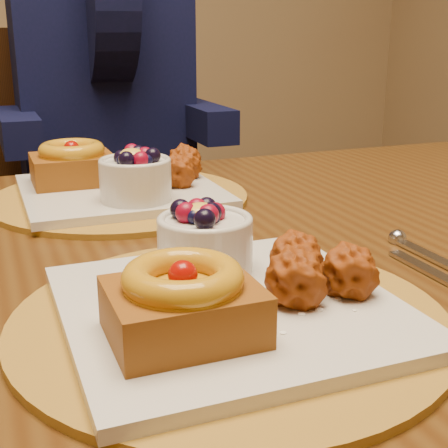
{
  "coord_description": "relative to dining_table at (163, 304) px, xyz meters",
  "views": [
    {
      "loc": [
        -0.17,
        -0.77,
        1.0
      ],
      "look_at": [
        0.03,
        -0.26,
        0.83
      ],
      "focal_mm": 50.0,
      "sensor_mm": 36.0,
      "label": 1
    }
  ],
  "objects": [
    {
      "name": "dining_table",
      "position": [
        0.0,
        0.0,
        0.0
      ],
      "size": [
        1.6,
        0.9,
        0.76
      ],
      "color": "#3C200A",
      "rests_on": "ground"
    },
    {
      "name": "place_setting_far",
      "position": [
        -0.0,
        0.21,
        0.11
      ],
      "size": [
        0.38,
        0.38,
        0.09
      ],
      "color": "brown",
      "rests_on": "dining_table"
    },
    {
      "name": "cutlery_near",
      "position": [
        0.25,
        -0.2,
        0.08
      ],
      "size": [
        0.06,
        0.17,
        0.0
      ],
      "primitive_type": "cube",
      "color": "#B2B2B7",
      "rests_on": "dining_table"
    },
    {
      "name": "chair_far",
      "position": [
        0.07,
        0.92,
        -0.12
      ],
      "size": [
        0.51,
        0.51,
        1.0
      ],
      "rotation": [
        0.0,
        0.0,
        0.04
      ],
      "color": "black",
      "rests_on": "ground"
    },
    {
      "name": "place_setting_near",
      "position": [
        -0.0,
        -0.21,
        0.1
      ],
      "size": [
        0.38,
        0.38,
        0.09
      ],
      "color": "brown",
      "rests_on": "dining_table"
    },
    {
      "name": "diner",
      "position": [
        0.12,
        0.92,
        0.23
      ],
      "size": [
        0.52,
        0.5,
        0.85
      ],
      "rotation": [
        0.0,
        0.0,
        -0.21
      ],
      "color": "black",
      "rests_on": "ground"
    }
  ]
}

